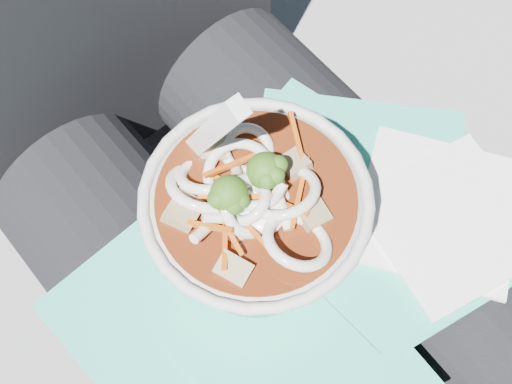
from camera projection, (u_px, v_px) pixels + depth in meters
ground at (276, 382)px, 1.13m from camera, size 20.00×20.00×0.00m
stone_ledge at (210, 269)px, 0.99m from camera, size 1.01×0.52×0.42m
lap at (290, 283)px, 0.67m from camera, size 0.36×0.48×0.16m
person_body at (228, 201)px, 0.67m from camera, size 0.34×0.94×0.98m
plastic_bag at (296, 278)px, 0.58m from camera, size 0.41×0.30×0.02m
napkins at (444, 215)px, 0.59m from camera, size 0.18×0.18×0.01m
udon_bowl at (255, 217)px, 0.53m from camera, size 0.18×0.18×0.21m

